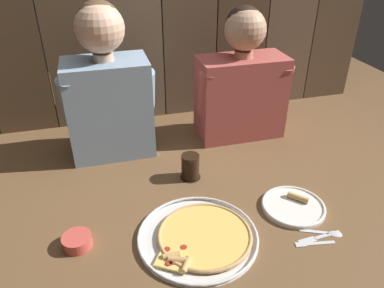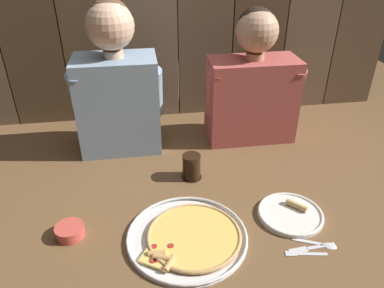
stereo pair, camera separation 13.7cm
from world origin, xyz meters
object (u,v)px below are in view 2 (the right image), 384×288
object	(u,v)px
dipping_bowl	(70,231)
diner_left	(116,84)
pizza_tray	(189,237)
diner_right	(253,83)
drinking_glass	(191,167)
dinner_plate	(290,214)

from	to	relation	value
dipping_bowl	diner_left	distance (m)	0.65
pizza_tray	diner_right	distance (m)	0.78
drinking_glass	pizza_tray	bearing A→B (deg)	-99.78
dinner_plate	diner_right	bearing A→B (deg)	88.86
diner_left	diner_right	size ratio (longest dim) A/B	1.08
pizza_tray	drinking_glass	bearing A→B (deg)	80.22
pizza_tray	drinking_glass	xyz separation A→B (m)	(0.06, 0.34, 0.04)
diner_left	diner_right	bearing A→B (deg)	-0.02
dipping_bowl	diner_right	distance (m)	0.98
dinner_plate	pizza_tray	bearing A→B (deg)	-171.07
dinner_plate	diner_left	xyz separation A→B (m)	(-0.59, 0.57, 0.29)
dipping_bowl	diner_left	size ratio (longest dim) A/B	0.15
diner_right	pizza_tray	bearing A→B (deg)	-120.93
diner_left	drinking_glass	bearing A→B (deg)	-46.75
drinking_glass	dipping_bowl	size ratio (longest dim) A/B	1.11
pizza_tray	dipping_bowl	bearing A→B (deg)	169.04
drinking_glass	dipping_bowl	bearing A→B (deg)	-149.11
diner_right	dinner_plate	bearing A→B (deg)	-91.14
drinking_glass	diner_right	bearing A→B (deg)	42.51
pizza_tray	diner_right	xyz separation A→B (m)	(0.38, 0.63, 0.26)
dinner_plate	diner_left	size ratio (longest dim) A/B	0.35
diner_left	diner_right	xyz separation A→B (m)	(0.60, -0.00, -0.03)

